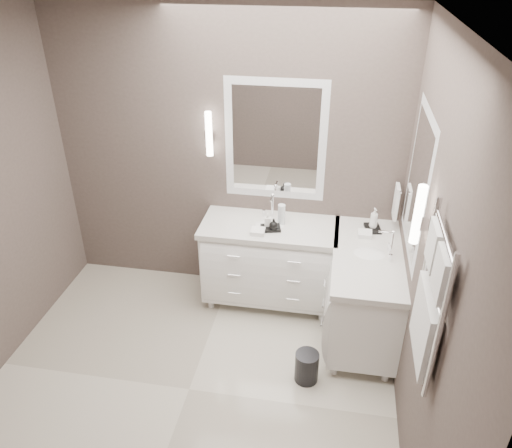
% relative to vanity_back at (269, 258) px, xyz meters
% --- Properties ---
extents(floor, '(3.20, 3.00, 0.01)m').
position_rel_vanity_back_xyz_m(floor, '(-0.45, -1.23, -0.49)').
color(floor, beige).
rests_on(floor, ground).
extents(ceiling, '(3.20, 3.00, 0.01)m').
position_rel_vanity_back_xyz_m(ceiling, '(-0.45, -1.23, 2.22)').
color(ceiling, white).
rests_on(ceiling, wall_back).
extents(wall_back, '(3.20, 0.01, 2.70)m').
position_rel_vanity_back_xyz_m(wall_back, '(-0.45, 0.28, 0.86)').
color(wall_back, '#4E433F').
rests_on(wall_back, floor).
extents(wall_front, '(3.20, 0.01, 2.70)m').
position_rel_vanity_back_xyz_m(wall_front, '(-0.45, -2.73, 0.86)').
color(wall_front, '#4E433F').
rests_on(wall_front, floor).
extents(wall_right, '(0.01, 3.00, 2.70)m').
position_rel_vanity_back_xyz_m(wall_right, '(1.15, -1.23, 0.86)').
color(wall_right, '#4E433F').
rests_on(wall_right, floor).
extents(vanity_back, '(1.24, 0.59, 0.97)m').
position_rel_vanity_back_xyz_m(vanity_back, '(0.00, 0.00, 0.00)').
color(vanity_back, white).
rests_on(vanity_back, floor).
extents(vanity_right, '(0.59, 1.24, 0.97)m').
position_rel_vanity_back_xyz_m(vanity_right, '(0.88, -0.33, 0.00)').
color(vanity_right, white).
rests_on(vanity_right, floor).
extents(mirror_back, '(0.90, 0.02, 1.10)m').
position_rel_vanity_back_xyz_m(mirror_back, '(-0.00, 0.26, 1.06)').
color(mirror_back, white).
rests_on(mirror_back, wall_back).
extents(mirror_right, '(0.02, 0.90, 1.10)m').
position_rel_vanity_back_xyz_m(mirror_right, '(1.14, -0.43, 1.06)').
color(mirror_right, white).
rests_on(mirror_right, wall_right).
extents(sconce_back, '(0.06, 0.06, 0.40)m').
position_rel_vanity_back_xyz_m(sconce_back, '(-0.58, 0.20, 1.11)').
color(sconce_back, white).
rests_on(sconce_back, wall_back).
extents(sconce_right, '(0.06, 0.06, 0.40)m').
position_rel_vanity_back_xyz_m(sconce_right, '(1.08, -1.01, 1.11)').
color(sconce_right, white).
rests_on(sconce_right, wall_right).
extents(towel_bar_corner, '(0.03, 0.22, 0.30)m').
position_rel_vanity_back_xyz_m(towel_bar_corner, '(1.09, 0.13, 0.63)').
color(towel_bar_corner, white).
rests_on(towel_bar_corner, wall_right).
extents(towel_ladder, '(0.06, 0.58, 0.90)m').
position_rel_vanity_back_xyz_m(towel_ladder, '(1.10, -1.63, 0.91)').
color(towel_ladder, white).
rests_on(towel_ladder, wall_right).
extents(waste_bin, '(0.20, 0.20, 0.27)m').
position_rel_vanity_back_xyz_m(waste_bin, '(0.45, -0.96, -0.35)').
color(waste_bin, black).
rests_on(waste_bin, floor).
extents(amenity_tray_back, '(0.20, 0.17, 0.03)m').
position_rel_vanity_back_xyz_m(amenity_tray_back, '(0.02, -0.08, 0.38)').
color(amenity_tray_back, black).
rests_on(amenity_tray_back, vanity_back).
extents(amenity_tray_right, '(0.16, 0.19, 0.03)m').
position_rel_vanity_back_xyz_m(amenity_tray_right, '(0.91, 0.07, 0.38)').
color(amenity_tray_right, black).
rests_on(amenity_tray_right, vanity_right).
extents(water_bottle, '(0.09, 0.09, 0.19)m').
position_rel_vanity_back_xyz_m(water_bottle, '(0.10, 0.04, 0.46)').
color(water_bottle, silver).
rests_on(water_bottle, vanity_back).
extents(soap_bottle_a, '(0.06, 0.06, 0.12)m').
position_rel_vanity_back_xyz_m(soap_bottle_a, '(-0.01, -0.06, 0.45)').
color(soap_bottle_a, white).
rests_on(soap_bottle_a, amenity_tray_back).
extents(soap_bottle_b, '(0.10, 0.10, 0.10)m').
position_rel_vanity_back_xyz_m(soap_bottle_b, '(0.05, -0.11, 0.44)').
color(soap_bottle_b, black).
rests_on(soap_bottle_b, amenity_tray_back).
extents(soap_bottle_c, '(0.09, 0.09, 0.19)m').
position_rel_vanity_back_xyz_m(soap_bottle_c, '(0.91, 0.07, 0.48)').
color(soap_bottle_c, white).
rests_on(soap_bottle_c, amenity_tray_right).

